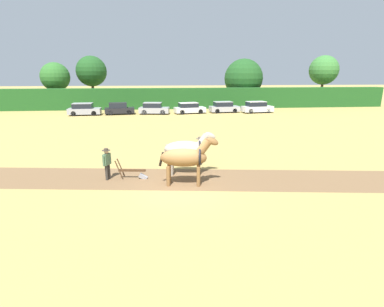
{
  "coord_description": "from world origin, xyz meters",
  "views": [
    {
      "loc": [
        -0.85,
        -13.51,
        5.38
      ],
      "look_at": [
        0.8,
        2.22,
        1.1
      ],
      "focal_mm": 28.0,
      "sensor_mm": 36.0,
      "label": 1
    }
  ],
  "objects_px": {
    "draft_horse_lead_right": "(187,149)",
    "farmer_beside_team": "(200,149)",
    "parked_car_right": "(257,107)",
    "tree_center_left": "(244,78)",
    "draft_horse_lead_left": "(186,157)",
    "farmer_at_plow": "(107,162)",
    "tree_center": "(324,70)",
    "parked_car_center_right": "(224,107)",
    "parked_car_far_left": "(84,109)",
    "parked_car_center": "(189,108)",
    "parked_car_left": "(119,109)",
    "plow": "(135,173)",
    "tree_left": "(91,71)",
    "parked_car_center_left": "(154,109)",
    "tree_far_left": "(55,77)"
  },
  "relations": [
    {
      "from": "tree_far_left",
      "to": "draft_horse_lead_right",
      "type": "distance_m",
      "value": 39.21
    },
    {
      "from": "parked_car_left",
      "to": "parked_car_right",
      "type": "height_order",
      "value": "parked_car_right"
    },
    {
      "from": "farmer_beside_team",
      "to": "parked_car_right",
      "type": "distance_m",
      "value": 25.93
    },
    {
      "from": "tree_center",
      "to": "parked_car_center_right",
      "type": "bearing_deg",
      "value": -154.19
    },
    {
      "from": "draft_horse_lead_left",
      "to": "draft_horse_lead_right",
      "type": "bearing_deg",
      "value": 90.32
    },
    {
      "from": "parked_car_center",
      "to": "parked_car_center_right",
      "type": "height_order",
      "value": "parked_car_center_right"
    },
    {
      "from": "parked_car_far_left",
      "to": "parked_car_center",
      "type": "relative_size",
      "value": 0.95
    },
    {
      "from": "parked_car_center",
      "to": "parked_car_far_left",
      "type": "bearing_deg",
      "value": 170.07
    },
    {
      "from": "parked_car_center",
      "to": "parked_car_right",
      "type": "bearing_deg",
      "value": -11.75
    },
    {
      "from": "tree_left",
      "to": "tree_far_left",
      "type": "bearing_deg",
      "value": -162.19
    },
    {
      "from": "parked_car_far_left",
      "to": "parked_car_left",
      "type": "height_order",
      "value": "parked_car_far_left"
    },
    {
      "from": "parked_car_left",
      "to": "tree_far_left",
      "type": "bearing_deg",
      "value": 131.79
    },
    {
      "from": "tree_left",
      "to": "parked_car_far_left",
      "type": "bearing_deg",
      "value": -84.51
    },
    {
      "from": "farmer_at_plow",
      "to": "farmer_beside_team",
      "type": "xyz_separation_m",
      "value": [
        5.07,
        2.0,
        0.05
      ]
    },
    {
      "from": "draft_horse_lead_right",
      "to": "tree_center",
      "type": "bearing_deg",
      "value": 60.4
    },
    {
      "from": "parked_car_right",
      "to": "tree_center_left",
      "type": "bearing_deg",
      "value": 78.1
    },
    {
      "from": "draft_horse_lead_left",
      "to": "parked_car_center",
      "type": "xyz_separation_m",
      "value": [
        2.73,
        26.75,
        -0.68
      ]
    },
    {
      "from": "parked_car_right",
      "to": "parked_car_center_right",
      "type": "bearing_deg",
      "value": 162.97
    },
    {
      "from": "farmer_at_plow",
      "to": "parked_car_far_left",
      "type": "bearing_deg",
      "value": 130.39
    },
    {
      "from": "plow",
      "to": "parked_car_center_right",
      "type": "xyz_separation_m",
      "value": [
        10.24,
        26.2,
        0.41
      ]
    },
    {
      "from": "parked_car_far_left",
      "to": "parked_car_center_right",
      "type": "distance_m",
      "value": 18.77
    },
    {
      "from": "parked_car_right",
      "to": "parked_car_left",
      "type": "bearing_deg",
      "value": 171.42
    },
    {
      "from": "parked_car_left",
      "to": "parked_car_center_left",
      "type": "bearing_deg",
      "value": -9.63
    },
    {
      "from": "parked_car_center_left",
      "to": "parked_car_left",
      "type": "bearing_deg",
      "value": -174.97
    },
    {
      "from": "parked_car_right",
      "to": "parked_car_center",
      "type": "bearing_deg",
      "value": 171.27
    },
    {
      "from": "draft_horse_lead_left",
      "to": "parked_car_center",
      "type": "bearing_deg",
      "value": 91.8
    },
    {
      "from": "tree_center",
      "to": "parked_car_center_left",
      "type": "bearing_deg",
      "value": -160.98
    },
    {
      "from": "draft_horse_lead_right",
      "to": "farmer_beside_team",
      "type": "distance_m",
      "value": 1.88
    },
    {
      "from": "farmer_at_plow",
      "to": "draft_horse_lead_right",
      "type": "bearing_deg",
      "value": 30.08
    },
    {
      "from": "farmer_at_plow",
      "to": "parked_car_right",
      "type": "relative_size",
      "value": 0.37
    },
    {
      "from": "draft_horse_lead_right",
      "to": "parked_car_center",
      "type": "relative_size",
      "value": 0.66
    },
    {
      "from": "tree_left",
      "to": "draft_horse_lead_left",
      "type": "xyz_separation_m",
      "value": [
        12.23,
        -38.05,
        -4.21
      ]
    },
    {
      "from": "farmer_at_plow",
      "to": "parked_car_left",
      "type": "distance_m",
      "value": 25.87
    },
    {
      "from": "farmer_beside_team",
      "to": "parked_car_left",
      "type": "distance_m",
      "value": 24.97
    },
    {
      "from": "tree_left",
      "to": "farmer_beside_team",
      "type": "distance_m",
      "value": 37.65
    },
    {
      "from": "parked_car_center_right",
      "to": "farmer_beside_team",
      "type": "bearing_deg",
      "value": -111.36
    },
    {
      "from": "tree_left",
      "to": "parked_car_left",
      "type": "bearing_deg",
      "value": -63.55
    },
    {
      "from": "tree_left",
      "to": "tree_center_left",
      "type": "height_order",
      "value": "tree_left"
    },
    {
      "from": "parked_car_left",
      "to": "parked_car_center_left",
      "type": "xyz_separation_m",
      "value": [
        4.59,
        -0.22,
        0.0
      ]
    },
    {
      "from": "draft_horse_lead_right",
      "to": "farmer_at_plow",
      "type": "xyz_separation_m",
      "value": [
        -4.18,
        -0.39,
        -0.45
      ]
    },
    {
      "from": "draft_horse_lead_right",
      "to": "parked_car_right",
      "type": "height_order",
      "value": "draft_horse_lead_right"
    },
    {
      "from": "parked_car_far_left",
      "to": "parked_car_left",
      "type": "relative_size",
      "value": 1.04
    },
    {
      "from": "farmer_beside_team",
      "to": "parked_car_far_left",
      "type": "bearing_deg",
      "value": 157.3
    },
    {
      "from": "plow",
      "to": "parked_car_center",
      "type": "relative_size",
      "value": 0.38
    },
    {
      "from": "farmer_at_plow",
      "to": "parked_car_right",
      "type": "xyz_separation_m",
      "value": [
        16.11,
        25.45,
        -0.22
      ]
    },
    {
      "from": "draft_horse_lead_right",
      "to": "parked_car_center_right",
      "type": "bearing_deg",
      "value": 81.55
    },
    {
      "from": "tree_center_left",
      "to": "tree_center",
      "type": "height_order",
      "value": "tree_center"
    },
    {
      "from": "tree_far_left",
      "to": "parked_car_far_left",
      "type": "bearing_deg",
      "value": -57.04
    },
    {
      "from": "tree_center",
      "to": "parked_car_right",
      "type": "bearing_deg",
      "value": -145.73
    },
    {
      "from": "plow",
      "to": "draft_horse_lead_left",
      "type": "bearing_deg",
      "value": -15.71
    }
  ]
}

